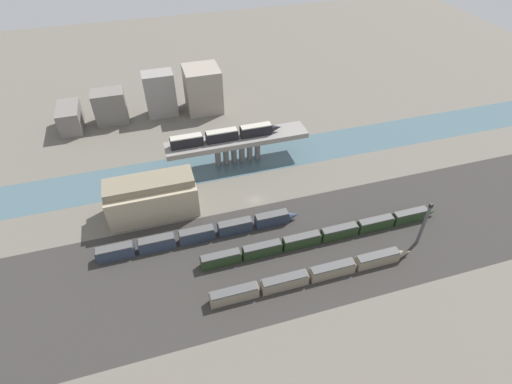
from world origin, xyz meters
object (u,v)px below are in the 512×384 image
at_px(signal_tower, 424,224).
at_px(train_yard_near, 314,275).
at_px(train_on_bridge, 226,135).
at_px(train_yard_far, 201,234).
at_px(train_yard_mid, 324,235).
at_px(warehouse_building, 152,197).

bearing_deg(signal_tower, train_yard_near, -174.39).
relative_size(train_on_bridge, train_yard_near, 0.69).
bearing_deg(signal_tower, train_on_bridge, 129.23).
relative_size(train_yard_near, train_yard_far, 0.96).
bearing_deg(train_yard_near, train_on_bridge, 99.77).
xyz_separation_m(train_on_bridge, train_yard_far, (-16.30, -34.55, -10.20)).
bearing_deg(signal_tower, train_yard_mid, 161.01).
bearing_deg(train_yard_far, warehouse_building, 127.12).
relative_size(train_on_bridge, train_yard_mid, 0.53).
xyz_separation_m(train_yard_mid, warehouse_building, (-46.90, 26.91, 4.28)).
height_order(train_yard_near, train_yard_far, train_yard_far).
xyz_separation_m(train_on_bridge, signal_tower, (44.39, -54.37, -4.52)).
xyz_separation_m(train_yard_near, train_yard_mid, (8.54, 12.30, 0.05)).
bearing_deg(train_on_bridge, warehouse_building, -146.87).
xyz_separation_m(train_yard_far, warehouse_building, (-12.12, 16.01, 4.18)).
bearing_deg(train_yard_far, train_on_bridge, 64.75).
bearing_deg(train_yard_far, signal_tower, -18.08).
relative_size(train_yard_near, train_yard_mid, 0.77).
bearing_deg(warehouse_building, signal_tower, -26.20).
xyz_separation_m(train_yard_near, train_yard_far, (-26.24, 23.20, 0.16)).
height_order(train_on_bridge, warehouse_building, train_on_bridge).
relative_size(train_on_bridge, signal_tower, 2.57).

